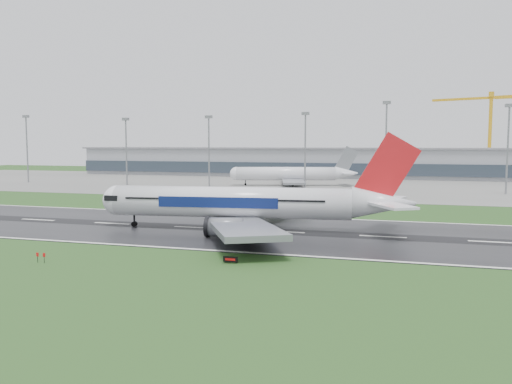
% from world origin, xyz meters
% --- Properties ---
extents(ground, '(520.00, 520.00, 0.00)m').
position_xyz_m(ground, '(0.00, 0.00, 0.00)').
color(ground, '#204418').
rests_on(ground, ground).
extents(runway, '(400.00, 45.00, 0.10)m').
position_xyz_m(runway, '(0.00, 0.00, 0.05)').
color(runway, black).
rests_on(runway, ground).
extents(apron, '(400.00, 130.00, 0.08)m').
position_xyz_m(apron, '(0.00, 125.00, 0.04)').
color(apron, slate).
rests_on(apron, ground).
extents(terminal, '(240.00, 36.00, 15.00)m').
position_xyz_m(terminal, '(0.00, 185.00, 7.50)').
color(terminal, gray).
rests_on(terminal, ground).
extents(main_airliner, '(73.37, 70.64, 19.51)m').
position_xyz_m(main_airliner, '(33.28, 0.44, 9.86)').
color(main_airliner, white).
rests_on(main_airliner, runway).
extents(parked_airliner, '(66.93, 64.18, 16.32)m').
position_xyz_m(parked_airliner, '(15.46, 116.36, 8.24)').
color(parked_airliner, white).
rests_on(parked_airliner, apron).
extents(tower_crane, '(43.55, 18.66, 45.03)m').
position_xyz_m(tower_crane, '(104.20, 200.00, 22.51)').
color(tower_crane, gold).
rests_on(tower_crane, ground).
extents(runway_sign, '(2.27, 0.93, 1.04)m').
position_xyz_m(runway_sign, '(38.84, -29.65, 0.52)').
color(runway_sign, black).
rests_on(runway_sign, ground).
extents(floodmast_0, '(0.64, 0.64, 29.87)m').
position_xyz_m(floodmast_0, '(-105.91, 100.00, 14.93)').
color(floodmast_0, gray).
rests_on(floodmast_0, ground).
extents(floodmast_1, '(0.64, 0.64, 27.99)m').
position_xyz_m(floodmast_1, '(-54.31, 100.00, 13.99)').
color(floodmast_1, gray).
rests_on(floodmast_1, ground).
extents(floodmast_2, '(0.64, 0.64, 28.41)m').
position_xyz_m(floodmast_2, '(-15.79, 100.00, 14.21)').
color(floodmast_2, gray).
rests_on(floodmast_2, ground).
extents(floodmast_3, '(0.64, 0.64, 29.16)m').
position_xyz_m(floodmast_3, '(24.69, 100.00, 14.58)').
color(floodmast_3, gray).
rests_on(floodmast_3, ground).
extents(floodmast_4, '(0.64, 0.64, 32.72)m').
position_xyz_m(floodmast_4, '(55.46, 100.00, 16.36)').
color(floodmast_4, gray).
rests_on(floodmast_4, ground).
extents(floodmast_5, '(0.64, 0.64, 30.83)m').
position_xyz_m(floodmast_5, '(97.37, 100.00, 15.41)').
color(floodmast_5, gray).
rests_on(floodmast_5, ground).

